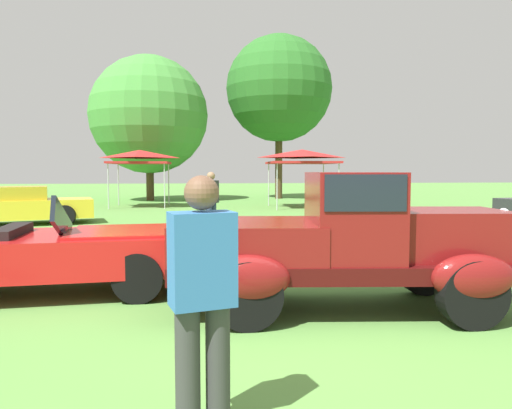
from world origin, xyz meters
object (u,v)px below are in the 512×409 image
at_px(feature_pickup_truck, 345,241).
at_px(show_car_yellow, 20,206).
at_px(spectator_between_cars, 202,297).
at_px(spectator_far_side, 211,201).
at_px(canopy_tent_left_field, 140,156).
at_px(neighbor_convertible, 53,252).
at_px(canopy_tent_center_field, 302,156).

distance_m(feature_pickup_truck, show_car_yellow, 12.69).
bearing_deg(spectator_between_cars, spectator_far_side, 89.01).
distance_m(show_car_yellow, canopy_tent_left_field, 7.94).
relative_size(feature_pickup_truck, neighbor_convertible, 0.96).
bearing_deg(canopy_tent_left_field, neighbor_convertible, -86.63).
bearing_deg(show_car_yellow, canopy_tent_left_field, 68.70).
height_order(spectator_between_cars, spectator_far_side, same).
xyz_separation_m(feature_pickup_truck, neighbor_convertible, (-3.85, 1.24, -0.28)).
xyz_separation_m(canopy_tent_left_field, canopy_tent_center_field, (7.57, -1.23, 0.00)).
height_order(feature_pickup_truck, show_car_yellow, feature_pickup_truck).
height_order(feature_pickup_truck, canopy_tent_left_field, canopy_tent_left_field).
xyz_separation_m(neighbor_convertible, show_car_yellow, (-3.76, 8.92, 0.02)).
distance_m(neighbor_convertible, show_car_yellow, 9.68).
bearing_deg(show_car_yellow, spectator_between_cars, -65.31).
bearing_deg(canopy_tent_left_field, feature_pickup_truck, -74.55).
bearing_deg(feature_pickup_truck, show_car_yellow, 126.82).
bearing_deg(spectator_between_cars, show_car_yellow, 114.69).
relative_size(spectator_between_cars, spectator_far_side, 1.00).
relative_size(neighbor_convertible, show_car_yellow, 0.97).
bearing_deg(spectator_far_side, spectator_between_cars, -90.99).
xyz_separation_m(neighbor_convertible, canopy_tent_center_field, (6.62, 14.88, 1.84)).
bearing_deg(feature_pickup_truck, canopy_tent_left_field, 105.45).
bearing_deg(spectator_between_cars, neighbor_convertible, 118.73).
distance_m(canopy_tent_left_field, canopy_tent_center_field, 7.67).
distance_m(neighbor_convertible, spectator_between_cars, 4.43).
xyz_separation_m(neighbor_convertible, spectator_between_cars, (2.12, -3.88, 0.33)).
height_order(show_car_yellow, spectator_between_cars, spectator_between_cars).
distance_m(feature_pickup_truck, spectator_between_cars, 3.15).
xyz_separation_m(show_car_yellow, canopy_tent_left_field, (2.81, 7.20, 1.82)).
distance_m(spectator_far_side, canopy_tent_left_field, 10.89).
bearing_deg(canopy_tent_center_field, feature_pickup_truck, -99.76).
xyz_separation_m(spectator_far_side, canopy_tent_center_field, (4.33, 9.05, 1.51)).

